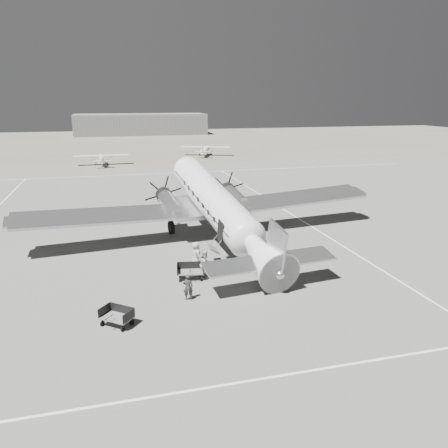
{
  "coord_description": "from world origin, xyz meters",
  "views": [
    {
      "loc": [
        -5.74,
        -29.04,
        11.46
      ],
      "look_at": [
        2.4,
        2.02,
        2.2
      ],
      "focal_mm": 35.0,
      "sensor_mm": 36.0,
      "label": 1
    }
  ],
  "objects": [
    {
      "name": "ground",
      "position": [
        0.0,
        0.0,
        0.0
      ],
      "size": [
        260.0,
        260.0,
        0.0
      ],
      "primitive_type": "plane",
      "color": "#60605E",
      "rests_on": "ground"
    },
    {
      "name": "taxi_line_near",
      "position": [
        0.0,
        -14.0,
        0.01
      ],
      "size": [
        60.0,
        0.15,
        0.01
      ],
      "primitive_type": "cube",
      "color": "silver",
      "rests_on": "ground"
    },
    {
      "name": "taxi_line_right",
      "position": [
        12.0,
        0.0,
        0.01
      ],
      "size": [
        0.15,
        80.0,
        0.01
      ],
      "primitive_type": "cube",
      "color": "silver",
      "rests_on": "ground"
    },
    {
      "name": "taxi_line_horizon",
      "position": [
        0.0,
        40.0,
        0.01
      ],
      "size": [
        90.0,
        0.15,
        0.01
      ],
      "primitive_type": "cube",
      "color": "silver",
      "rests_on": "ground"
    },
    {
      "name": "grass_infield",
      "position": [
        0.0,
        95.0,
        0.0
      ],
      "size": [
        260.0,
        90.0,
        0.01
      ],
      "primitive_type": "cube",
      "color": "#646254",
      "rests_on": "ground"
    },
    {
      "name": "hangar_main",
      "position": [
        5.0,
        120.0,
        3.3
      ],
      "size": [
        42.0,
        14.0,
        6.6
      ],
      "color": "#5F5F5F",
      "rests_on": "ground"
    },
    {
      "name": "dc3_airliner",
      "position": [
        2.4,
        4.02,
        3.01
      ],
      "size": [
        33.88,
        25.39,
        6.01
      ],
      "primitive_type": null,
      "rotation": [
        0.0,
        0.0,
        0.12
      ],
      "color": "#B6B6B8",
      "rests_on": "ground"
    },
    {
      "name": "light_plane_left",
      "position": [
        -7.12,
        51.46,
        1.01
      ],
      "size": [
        10.01,
        8.23,
        2.03
      ],
      "primitive_type": null,
      "rotation": [
        0.0,
        0.0,
        0.03
      ],
      "color": "silver",
      "rests_on": "ground"
    },
    {
      "name": "light_plane_right",
      "position": [
        13.56,
        59.76,
        1.09
      ],
      "size": [
        12.76,
        11.6,
        2.17
      ],
      "primitive_type": null,
      "rotation": [
        0.0,
        0.0,
        -0.36
      ],
      "color": "silver",
      "rests_on": "ground"
    },
    {
      "name": "baggage_cart_near",
      "position": [
        -1.13,
        -2.66,
        0.51
      ],
      "size": [
        2.0,
        1.55,
        1.03
      ],
      "primitive_type": null,
      "rotation": [
        0.0,
        0.0,
        -0.16
      ],
      "color": "slate",
      "rests_on": "ground"
    },
    {
      "name": "baggage_cart_far",
      "position": [
        -5.96,
        -7.76,
        0.48
      ],
      "size": [
        2.09,
        2.02,
        0.97
      ],
      "primitive_type": null,
      "rotation": [
        0.0,
        0.0,
        -0.68
      ],
      "color": "slate",
      "rests_on": "ground"
    },
    {
      "name": "ground_crew",
      "position": [
        -1.8,
        -5.69,
        0.8
      ],
      "size": [
        0.61,
        0.43,
        1.61
      ],
      "primitive_type": "imported",
      "rotation": [
        0.0,
        0.0,
        3.07
      ],
      "color": "#2A2A2A",
      "rests_on": "ground"
    },
    {
      "name": "ramp_agent",
      "position": [
        -0.11,
        -2.72,
        0.96
      ],
      "size": [
        1.12,
        1.18,
        1.92
      ],
      "primitive_type": "imported",
      "rotation": [
        0.0,
        0.0,
        0.99
      ],
      "color": "#B6B6B4",
      "rests_on": "ground"
    },
    {
      "name": "passenger",
      "position": [
        -0.37,
        -0.84,
        0.95
      ],
      "size": [
        0.84,
        1.06,
        1.9
      ],
      "primitive_type": "imported",
      "rotation": [
        0.0,
        0.0,
        1.86
      ],
      "color": "#A9A9A7",
      "rests_on": "ground"
    }
  ]
}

